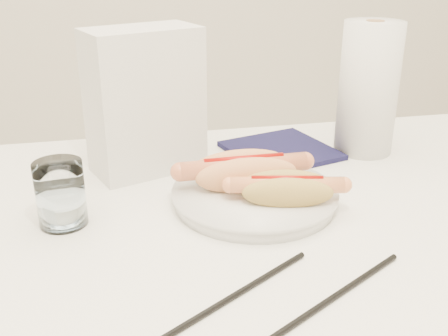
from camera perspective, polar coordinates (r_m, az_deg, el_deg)
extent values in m
cube|color=white|center=(0.74, 0.07, -7.61)|extent=(1.20, 0.80, 0.04)
cylinder|color=silver|center=(1.40, 19.47, -11.13)|extent=(0.04, 0.04, 0.71)
cylinder|color=silver|center=(0.79, 3.23, -3.17)|extent=(0.26, 0.26, 0.02)
ellipsoid|color=#F19E60|center=(0.78, 2.42, -0.75)|extent=(0.15, 0.04, 0.05)
ellipsoid|color=#F19E60|center=(0.81, 1.80, 0.21)|extent=(0.15, 0.04, 0.05)
ellipsoid|color=#F19E60|center=(0.80, 2.09, -1.04)|extent=(0.14, 0.06, 0.03)
cylinder|color=#D5724B|center=(0.79, 2.11, 0.17)|extent=(0.19, 0.03, 0.03)
cylinder|color=#990A05|center=(0.79, 2.12, 0.98)|extent=(0.12, 0.01, 0.01)
ellipsoid|color=tan|center=(0.74, 6.76, -2.64)|extent=(0.13, 0.06, 0.04)
ellipsoid|color=tan|center=(0.77, 6.53, -1.71)|extent=(0.13, 0.06, 0.04)
ellipsoid|color=tan|center=(0.76, 6.61, -2.84)|extent=(0.12, 0.07, 0.02)
cylinder|color=#F08C54|center=(0.75, 6.66, -1.79)|extent=(0.16, 0.06, 0.02)
cylinder|color=#990A05|center=(0.75, 6.69, -1.10)|extent=(0.10, 0.03, 0.01)
cylinder|color=white|center=(0.76, -16.88, -2.63)|extent=(0.07, 0.07, 0.09)
cylinder|color=black|center=(0.61, 1.64, -13.01)|extent=(0.19, 0.12, 0.01)
cylinder|color=black|center=(0.62, 12.08, -12.83)|extent=(0.19, 0.12, 0.01)
cube|color=silver|center=(0.89, -8.37, 6.97)|extent=(0.20, 0.15, 0.24)
cube|color=#111033|center=(0.99, 5.99, 1.85)|extent=(0.21, 0.21, 0.01)
cylinder|color=silver|center=(1.00, 14.99, 8.10)|extent=(0.13, 0.13, 0.23)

